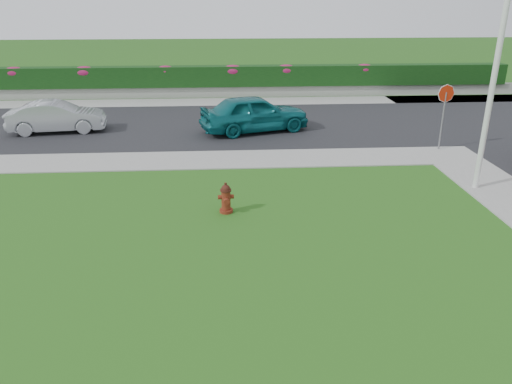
{
  "coord_description": "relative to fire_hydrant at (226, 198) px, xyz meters",
  "views": [
    {
      "loc": [
        -1.03,
        -7.64,
        5.41
      ],
      "look_at": [
        -0.31,
        3.66,
        0.9
      ],
      "focal_mm": 35.0,
      "sensor_mm": 36.0,
      "label": 1
    }
  ],
  "objects": [
    {
      "name": "ground",
      "position": [
        1.05,
        -4.52,
        -0.39
      ],
      "size": [
        120.0,
        120.0,
        0.0
      ],
      "primitive_type": "plane",
      "color": "black",
      "rests_on": "ground"
    },
    {
      "name": "street_far",
      "position": [
        -3.95,
        9.48,
        -0.37
      ],
      "size": [
        26.0,
        8.0,
        0.04
      ],
      "primitive_type": "cube",
      "color": "black",
      "rests_on": "ground"
    },
    {
      "name": "sidewalk_far",
      "position": [
        -4.95,
        4.48,
        -0.37
      ],
      "size": [
        24.0,
        2.0,
        0.04
      ],
      "primitive_type": "cube",
      "color": "gray",
      "rests_on": "ground"
    },
    {
      "name": "curb_corner",
      "position": [
        8.05,
        4.48,
        -0.37
      ],
      "size": [
        2.0,
        2.0,
        0.04
      ],
      "primitive_type": "cube",
      "color": "gray",
      "rests_on": "ground"
    },
    {
      "name": "sidewalk_beyond",
      "position": [
        0.05,
        14.48,
        -0.37
      ],
      "size": [
        34.0,
        2.0,
        0.04
      ],
      "primitive_type": "cube",
      "color": "gray",
      "rests_on": "ground"
    },
    {
      "name": "retaining_wall",
      "position": [
        0.05,
        15.98,
        -0.09
      ],
      "size": [
        34.0,
        0.4,
        0.6
      ],
      "primitive_type": "cube",
      "color": "gray",
      "rests_on": "ground"
    },
    {
      "name": "hedge",
      "position": [
        0.05,
        16.08,
        0.76
      ],
      "size": [
        32.0,
        0.9,
        1.1
      ],
      "primitive_type": "cube",
      "color": "black",
      "rests_on": "retaining_wall"
    },
    {
      "name": "fire_hydrant",
      "position": [
        0.0,
        0.0,
        0.0
      ],
      "size": [
        0.43,
        0.4,
        0.83
      ],
      "rotation": [
        0.0,
        0.0,
        0.09
      ],
      "color": "#51190C",
      "rests_on": "ground"
    },
    {
      "name": "sedan_teal",
      "position": [
        1.26,
        8.22,
        0.41
      ],
      "size": [
        4.81,
        3.04,
        1.52
      ],
      "primitive_type": "imported",
      "rotation": [
        0.0,
        0.0,
        1.87
      ],
      "color": "#0D6064",
      "rests_on": "street_far"
    },
    {
      "name": "sedan_silver",
      "position": [
        -6.92,
        8.64,
        0.28
      ],
      "size": [
        4.0,
        1.82,
        1.27
      ],
      "primitive_type": "imported",
      "rotation": [
        0.0,
        0.0,
        1.69
      ],
      "color": "#9FA2A7",
      "rests_on": "street_far"
    },
    {
      "name": "utility_pole",
      "position": [
        7.43,
        1.27,
        2.75
      ],
      "size": [
        0.16,
        0.16,
        6.29
      ],
      "primitive_type": "cylinder",
      "color": "silver",
      "rests_on": "ground"
    },
    {
      "name": "stop_sign",
      "position": [
        7.94,
        5.22,
        1.4
      ],
      "size": [
        0.66,
        0.13,
        2.43
      ],
      "rotation": [
        0.0,
        0.0,
        -0.23
      ],
      "color": "slate",
      "rests_on": "ground"
    },
    {
      "name": "flower_clump_a",
      "position": [
        -11.27,
        15.98,
        1.07
      ],
      "size": [
        1.19,
        0.77,
        0.6
      ],
      "primitive_type": "ellipsoid",
      "color": "#A51C5D",
      "rests_on": "hedge"
    },
    {
      "name": "flower_clump_b",
      "position": [
        -7.54,
        15.98,
        1.06
      ],
      "size": [
        1.24,
        0.8,
        0.62
      ],
      "primitive_type": "ellipsoid",
      "color": "#A51C5D",
      "rests_on": "hedge"
    },
    {
      "name": "flower_clump_c",
      "position": [
        -3.17,
        15.98,
        1.09
      ],
      "size": [
        1.11,
        0.71,
        0.55
      ],
      "primitive_type": "ellipsoid",
      "color": "#A51C5D",
      "rests_on": "hedge"
    },
    {
      "name": "flower_clump_d",
      "position": [
        0.51,
        15.98,
        1.06
      ],
      "size": [
        1.23,
        0.79,
        0.62
      ],
      "primitive_type": "ellipsoid",
      "color": "#A51C5D",
      "rests_on": "hedge"
    },
    {
      "name": "flower_clump_e",
      "position": [
        3.49,
        15.98,
        1.07
      ],
      "size": [
        1.19,
        0.77,
        0.6
      ],
      "primitive_type": "ellipsoid",
      "color": "#A51C5D",
      "rests_on": "hedge"
    },
    {
      "name": "flower_clump_f",
      "position": [
        7.91,
        15.98,
        1.08
      ],
      "size": [
        1.14,
        0.73,
        0.57
      ],
      "primitive_type": "ellipsoid",
      "color": "#A51C5D",
      "rests_on": "hedge"
    }
  ]
}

